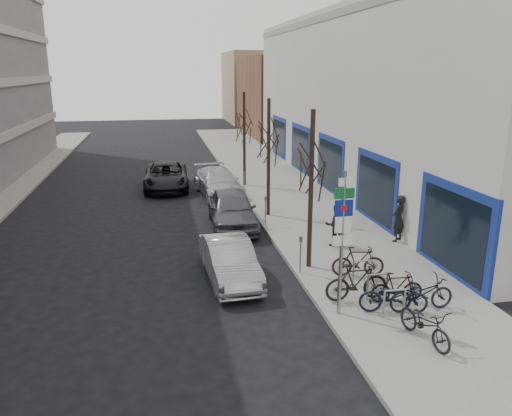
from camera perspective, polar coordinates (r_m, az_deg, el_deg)
name	(u,v)px	position (r m, az deg, el deg)	size (l,w,h in m)	color
ground	(254,326)	(13.88, -0.23, -13.35)	(120.00, 120.00, 0.00)	black
sidewalk_east	(307,214)	(23.90, 5.85, -0.67)	(5.00, 70.00, 0.15)	slate
commercial_building	(477,99)	(33.99, 23.99, 11.34)	(20.00, 32.00, 10.00)	#B7B7B2
brick_building_far	(303,96)	(54.21, 5.43, 12.58)	(12.00, 14.00, 8.00)	brown
tan_building_far	(275,87)	(68.81, 2.24, 13.65)	(13.00, 12.00, 9.00)	#937A5B
highway_sign_pole	(342,235)	(13.50, 9.83, -3.04)	(0.55, 0.10, 4.20)	gray
bike_rack	(377,284)	(15.19, 13.70, -8.40)	(0.66, 2.26, 0.83)	gray
tree_near	(312,153)	(16.40, 6.42, 6.30)	(1.80, 1.80, 5.50)	black
tree_mid	(269,130)	(22.63, 1.47, 8.91)	(1.80, 1.80, 5.50)	black
tree_far	(244,117)	(28.97, -1.36, 10.36)	(1.80, 1.80, 5.50)	black
meter_front	(301,251)	(16.62, 5.12, -4.92)	(0.10, 0.08, 1.27)	gray
meter_mid	(266,208)	(21.70, 1.11, 0.04)	(0.10, 0.08, 1.27)	gray
meter_back	(244,181)	(26.94, -1.36, 3.10)	(0.10, 0.08, 1.27)	gray
bike_near_left	(425,321)	(13.33, 18.79, -12.10)	(0.55, 1.83, 1.12)	black
bike_near_right	(397,287)	(15.19, 15.80, -8.67)	(0.47, 1.58, 0.96)	black
bike_mid_curb	(394,294)	(14.50, 15.46, -9.40)	(0.57, 1.90, 1.16)	black
bike_mid_inner	(357,282)	(15.01, 11.43, -8.24)	(0.57, 1.92, 1.17)	black
bike_far_curb	(422,291)	(14.87, 18.41, -8.98)	(0.58, 1.93, 1.18)	black
bike_far_inner	(358,261)	(16.71, 11.59, -5.96)	(0.52, 1.74, 1.05)	black
parked_car_front	(230,261)	(16.42, -3.04, -6.03)	(1.44, 4.13, 1.36)	#949599
parked_car_mid	(232,209)	(21.86, -2.75, -0.11)	(1.94, 4.82, 1.64)	#505055
parked_car_back	(218,183)	(27.45, -4.31, 2.91)	(2.07, 5.09, 1.48)	#ADACB1
lane_car	(166,176)	(29.47, -10.23, 3.59)	(2.47, 5.35, 1.49)	black
pedestrian_near	(398,218)	(20.34, 15.95, -1.14)	(0.68, 0.45, 1.87)	black
pedestrian_far	(336,225)	(19.31, 9.08, -1.92)	(0.61, 0.42, 1.66)	black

